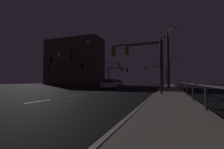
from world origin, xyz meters
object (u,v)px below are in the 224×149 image
(street_lamp_far_end, at_px, (169,54))
(traffic_light_far_left, at_px, (114,72))
(street_lamp_mid_block, at_px, (168,58))
(traffic_light_mid_left, at_px, (107,69))
(traffic_light_far_center, at_px, (118,73))
(traffic_light_mid_right, at_px, (145,56))
(street_lamp_median, at_px, (167,66))
(street_lamp_corner, at_px, (171,69))
(building_distant, at_px, (74,62))
(traffic_light_near_right, at_px, (156,71))
(car_oncoming, at_px, (117,83))
(car, at_px, (110,84))
(traffic_light_overhead_east, at_px, (136,56))

(street_lamp_far_end, bearing_deg, traffic_light_far_left, 130.83)
(street_lamp_far_end, height_order, street_lamp_mid_block, street_lamp_mid_block)
(traffic_light_mid_left, bearing_deg, traffic_light_far_center, 90.78)
(traffic_light_far_left, bearing_deg, traffic_light_mid_right, -61.11)
(traffic_light_far_left, height_order, traffic_light_far_center, traffic_light_far_left)
(traffic_light_far_left, distance_m, street_lamp_median, 13.57)
(street_lamp_far_end, bearing_deg, street_lamp_corner, 88.53)
(street_lamp_mid_block, relative_size, building_distant, 0.36)
(street_lamp_mid_block, height_order, building_distant, building_distant)
(traffic_light_near_right, bearing_deg, street_lamp_far_end, -80.93)
(traffic_light_mid_right, xyz_separation_m, traffic_light_far_left, (-10.32, 18.70, -0.59))
(street_lamp_corner, xyz_separation_m, street_lamp_median, (-0.99, -3.38, 0.44))
(traffic_light_near_right, bearing_deg, street_lamp_mid_block, -79.54)
(car_oncoming, relative_size, street_lamp_mid_block, 0.56)
(car, relative_size, traffic_light_mid_right, 0.81)
(car, distance_m, car_oncoming, 11.69)
(street_lamp_far_end, bearing_deg, traffic_light_mid_right, -123.05)
(traffic_light_far_center, bearing_deg, traffic_light_near_right, 19.22)
(traffic_light_mid_right, relative_size, street_lamp_mid_block, 0.69)
(traffic_light_mid_left, height_order, street_lamp_corner, street_lamp_corner)
(street_lamp_median, height_order, street_lamp_mid_block, street_lamp_median)
(traffic_light_near_right, bearing_deg, traffic_light_far_center, -160.78)
(traffic_light_mid_left, relative_size, street_lamp_median, 0.65)
(traffic_light_overhead_east, distance_m, street_lamp_mid_block, 11.04)
(street_lamp_far_end, bearing_deg, street_lamp_median, 91.12)
(traffic_light_far_left, distance_m, traffic_light_far_center, 1.28)
(traffic_light_mid_left, bearing_deg, traffic_light_far_left, 95.57)
(street_lamp_far_end, bearing_deg, car, 165.98)
(traffic_light_far_left, distance_m, street_lamp_far_end, 19.67)
(traffic_light_far_left, distance_m, building_distant, 25.97)
(car_oncoming, relative_size, street_lamp_median, 0.54)
(car, xyz_separation_m, traffic_light_overhead_east, (6.22, -9.42, 2.79))
(car_oncoming, distance_m, traffic_light_far_left, 3.11)
(traffic_light_near_right, relative_size, building_distant, 0.23)
(car_oncoming, height_order, traffic_light_overhead_east, traffic_light_overhead_east)
(street_lamp_median, relative_size, street_lamp_mid_block, 1.05)
(traffic_light_far_center, relative_size, street_lamp_corner, 0.70)
(car, xyz_separation_m, traffic_light_mid_right, (6.59, -6.13, 3.23))
(car_oncoming, height_order, street_lamp_corner, street_lamp_corner)
(car_oncoming, relative_size, traffic_light_far_left, 0.92)
(traffic_light_mid_right, height_order, traffic_light_far_center, traffic_light_mid_right)
(building_distant, bearing_deg, car, -46.26)
(car, relative_size, car_oncoming, 1.00)
(street_lamp_corner, distance_m, building_distant, 35.46)
(building_distant, bearing_deg, street_lamp_far_end, -39.82)
(traffic_light_near_right, distance_m, traffic_light_mid_left, 14.13)
(traffic_light_mid_right, height_order, street_lamp_median, street_lamp_median)
(street_lamp_far_end, height_order, building_distant, building_distant)
(traffic_light_mid_right, relative_size, street_lamp_corner, 0.75)
(traffic_light_near_right, xyz_separation_m, traffic_light_far_center, (-9.24, -3.22, -0.38))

